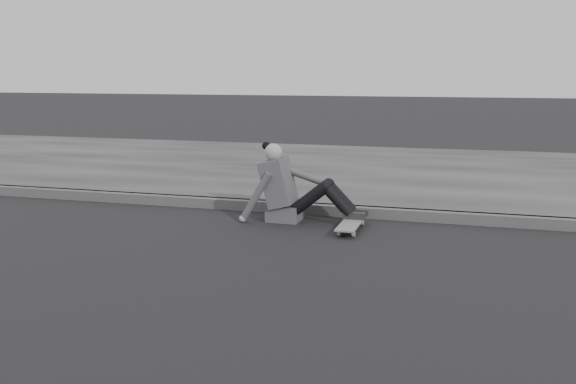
% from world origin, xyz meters
% --- Properties ---
extents(ground, '(80.00, 80.00, 0.00)m').
position_xyz_m(ground, '(0.00, 0.00, 0.00)').
color(ground, black).
rests_on(ground, ground).
extents(curb, '(24.00, 0.16, 0.12)m').
position_xyz_m(curb, '(0.00, 2.58, 0.06)').
color(curb, '#494949').
rests_on(curb, ground).
extents(sidewalk, '(24.00, 6.00, 0.12)m').
position_xyz_m(sidewalk, '(0.00, 5.60, 0.06)').
color(sidewalk, '#383838').
rests_on(sidewalk, ground).
extents(skateboard, '(0.20, 0.78, 0.09)m').
position_xyz_m(skateboard, '(-0.25, 1.92, 0.07)').
color(skateboard, '#A0A09B').
rests_on(skateboard, ground).
extents(seated_woman, '(1.38, 0.46, 0.88)m').
position_xyz_m(seated_woman, '(-0.98, 2.17, 0.36)').
color(seated_woman, '#47474A').
rests_on(seated_woman, ground).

